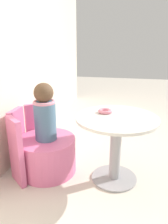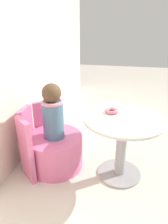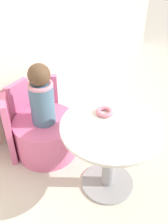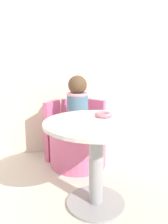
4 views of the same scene
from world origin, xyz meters
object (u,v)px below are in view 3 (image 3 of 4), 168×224
Objects in this scene: round_table at (110,145)px; child_figure at (41,95)px; donut at (104,112)px; tub_chair at (46,136)px.

round_table is 1.33× the size of child_figure.
child_figure is 4.31× the size of donut.
donut is at bearing 54.13° from round_table.
child_figure is 0.56m from donut.
child_figure is at bearing 90.14° from round_table.
donut is at bearing -81.22° from child_figure.
donut reaches higher than tub_chair.
round_table is 0.73m from tub_chair.
child_figure is at bearing 0.00° from tub_chair.
child_figure is (0.00, 0.00, 0.45)m from tub_chair.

